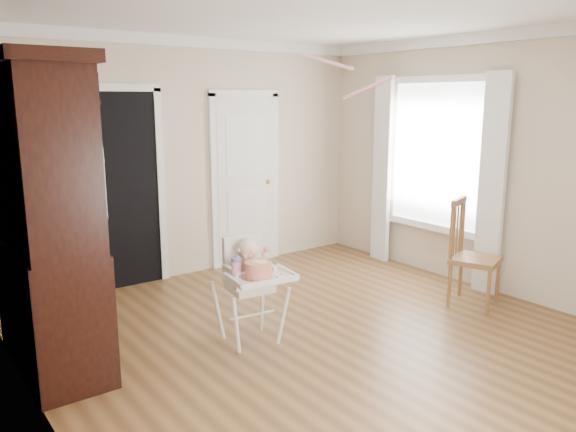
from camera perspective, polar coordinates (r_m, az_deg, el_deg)
floor at (r=4.88m, az=4.73°, el=-12.72°), size 5.00×5.00×0.00m
ceiling at (r=4.49m, az=5.35°, el=20.41°), size 5.00×5.00×0.00m
wall_back at (r=6.56m, az=-9.69°, el=5.75°), size 4.50×0.00×4.50m
wall_left at (r=3.46m, az=-24.12°, el=-0.50°), size 0.00×5.00×5.00m
wall_right at (r=6.21m, az=20.81°, el=4.81°), size 0.00×5.00×5.00m
crown_molding at (r=4.48m, az=5.34°, el=19.65°), size 4.50×5.00×0.12m
doorway at (r=6.22m, az=-16.94°, el=2.84°), size 1.06×0.05×2.22m
closet_door at (r=6.92m, az=-4.33°, el=3.49°), size 0.96×0.09×2.13m
window_right at (r=6.62m, az=14.61°, el=5.04°), size 0.13×1.84×2.30m
high_chair at (r=4.71m, az=-3.89°, el=-6.27°), size 0.59×0.71×0.92m
baby at (r=4.69m, az=-4.02°, el=-4.76°), size 0.26×0.21×0.39m
cake at (r=4.46m, az=-3.01°, el=-5.48°), size 0.28×0.28×0.13m
sippy_cup at (r=4.52m, az=-5.28°, el=-5.09°), size 0.08×0.08×0.19m
china_cabinet at (r=4.49m, az=-23.45°, el=-0.17°), size 0.62×1.38×2.34m
dining_chair at (r=5.85m, az=18.19°, el=-3.92°), size 0.56×0.56×1.07m
streamer at (r=4.46m, az=3.87°, el=15.42°), size 0.15×0.48×0.15m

